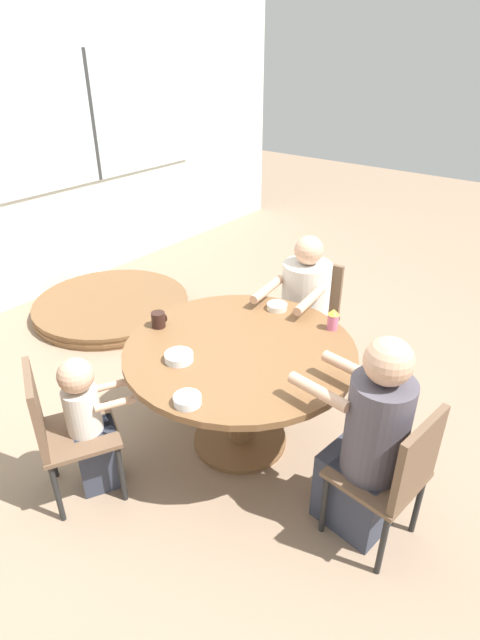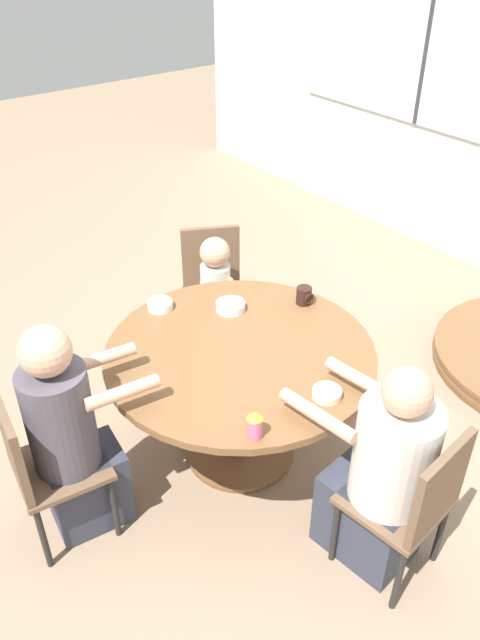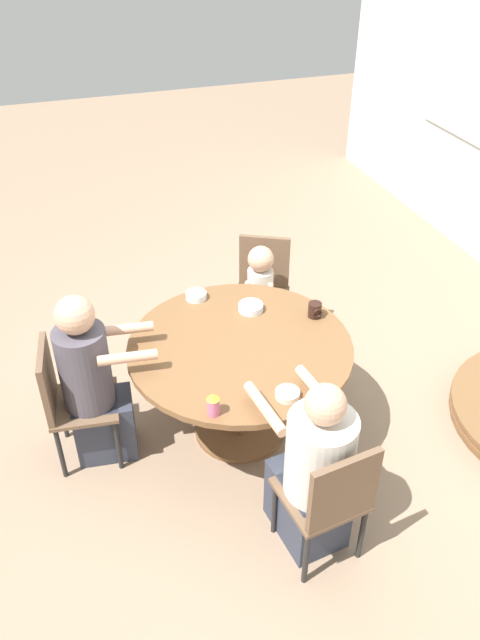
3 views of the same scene
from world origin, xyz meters
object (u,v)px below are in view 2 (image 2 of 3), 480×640
at_px(chair_for_toddler, 213,281).
at_px(person_woman_green_shirt, 72,441).
at_px(bowl_cereal, 327,393).
at_px(bowl_white_shallow, 160,305).
at_px(person_toddler, 216,302).
at_px(sippy_cup, 255,424).
at_px(chair_for_woman_green_shirt, 38,460).
at_px(person_man_blue_shirt, 382,478).
at_px(bowl_fruit, 231,306).
at_px(chair_for_man_blue_shirt, 416,499).
at_px(coffee_mug, 304,296).

relative_size(chair_for_toddler, person_woman_green_shirt, 0.72).
distance_m(person_woman_green_shirt, bowl_cereal, 1.18).
xyz_separation_m(bowl_white_shallow, bowl_cereal, (1.09, 0.21, -0.00)).
relative_size(person_toddler, sippy_cup, 6.39).
xyz_separation_m(chair_for_woman_green_shirt, bowl_cereal, (0.65, 1.14, 0.24)).
xyz_separation_m(chair_for_woman_green_shirt, bowl_white_shallow, (-0.43, 0.93, 0.24)).
relative_size(person_man_blue_shirt, bowl_cereal, 8.32).
bearing_deg(chair_for_toddler, sippy_cup, 88.57).
relative_size(chair_for_woman_green_shirt, chair_for_toddler, 1.00).
relative_size(person_woman_green_shirt, bowl_fruit, 7.36).
distance_m(chair_for_woman_green_shirt, chair_for_man_blue_shirt, 1.66).
distance_m(person_man_blue_shirt, coffee_mug, 1.13).
xyz_separation_m(person_toddler, bowl_cereal, (1.31, -0.33, 0.31)).
bearing_deg(bowl_cereal, person_man_blue_shirt, 1.82).
bearing_deg(bowl_cereal, person_woman_green_shirt, -122.91).
relative_size(chair_for_woman_green_shirt, coffee_mug, 8.64).
bearing_deg(person_woman_green_shirt, bowl_fruit, 108.29).
bearing_deg(bowl_fruit, chair_for_toddler, 152.90).
bearing_deg(chair_for_woman_green_shirt, sippy_cup, 55.50).
distance_m(person_woman_green_shirt, person_toddler, 1.48).
bearing_deg(chair_for_toddler, chair_for_woman_green_shirt, 55.32).
distance_m(person_woman_green_shirt, sippy_cup, 0.88).
bearing_deg(person_woman_green_shirt, chair_for_woman_green_shirt, -90.00).
xyz_separation_m(person_woman_green_shirt, person_man_blue_shirt, (0.99, 0.99, -0.05)).
xyz_separation_m(person_man_blue_shirt, person_toddler, (-1.67, 0.32, -0.06)).
height_order(coffee_mug, bowl_fruit, coffee_mug).
bearing_deg(chair_for_woman_green_shirt, chair_for_toddler, 124.68).
bearing_deg(bowl_white_shallow, sippy_cup, -10.69).
distance_m(chair_for_toddler, bowl_fruit, 0.73).
distance_m(person_man_blue_shirt, bowl_white_shallow, 1.48).
bearing_deg(chair_for_toddler, person_man_blue_shirt, 105.86).
height_order(person_man_blue_shirt, person_toddler, person_man_blue_shirt).
bearing_deg(bowl_fruit, chair_for_man_blue_shirt, -2.30).
distance_m(chair_for_woman_green_shirt, person_man_blue_shirt, 1.53).
height_order(person_toddler, bowl_fruit, person_toddler).
bearing_deg(bowl_white_shallow, person_woman_green_shirt, -59.43).
height_order(chair_for_man_blue_shirt, coffee_mug, chair_for_man_blue_shirt).
bearing_deg(person_toddler, bowl_white_shallow, 50.87).
bearing_deg(bowl_cereal, bowl_white_shallow, -169.01).
bearing_deg(coffee_mug, bowl_white_shallow, -123.89).
xyz_separation_m(coffee_mug, bowl_cereal, (0.64, -0.45, -0.03)).
relative_size(person_woman_green_shirt, coffee_mug, 11.99).
bearing_deg(person_man_blue_shirt, bowl_white_shallow, 91.84).
distance_m(person_woman_green_shirt, person_man_blue_shirt, 1.40).
bearing_deg(bowl_cereal, coffee_mug, 145.05).
distance_m(chair_for_woman_green_shirt, person_woman_green_shirt, 0.17).
xyz_separation_m(chair_for_man_blue_shirt, person_man_blue_shirt, (-0.17, -0.02, -0.01)).
height_order(chair_for_woman_green_shirt, chair_for_toddler, same).
xyz_separation_m(chair_for_toddler, person_woman_green_shirt, (0.82, -1.38, 0.04)).
height_order(chair_for_toddler, person_man_blue_shirt, person_man_blue_shirt).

